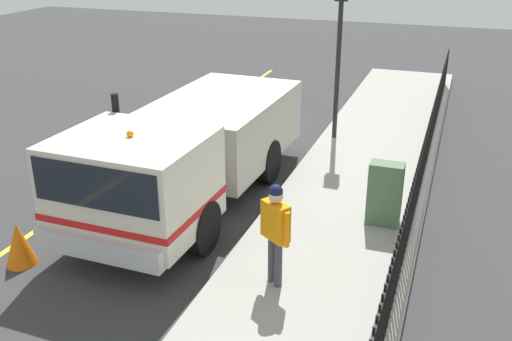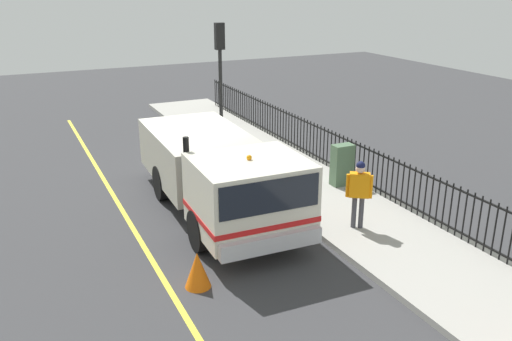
{
  "view_description": "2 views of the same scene",
  "coord_description": "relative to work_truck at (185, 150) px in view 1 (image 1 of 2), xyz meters",
  "views": [
    {
      "loc": [
        4.94,
        -12.2,
        5.26
      ],
      "look_at": [
        1.67,
        -3.02,
        1.21
      ],
      "focal_mm": 41.17,
      "sensor_mm": 36.0,
      "label": 1
    },
    {
      "loc": [
        -4.63,
        -14.42,
        5.77
      ],
      "look_at": [
        0.62,
        -3.36,
        1.43
      ],
      "focal_mm": 37.89,
      "sensor_mm": 36.0,
      "label": 2
    }
  ],
  "objects": [
    {
      "name": "utility_cabinet",
      "position": [
        3.87,
        0.3,
        -0.48
      ],
      "size": [
        0.61,
        0.36,
        1.2
      ],
      "primitive_type": "cube",
      "color": "#4C6B4C",
      "rests_on": "sidewalk_slab"
    },
    {
      "name": "iron_fence",
      "position": [
        4.39,
        2.53,
        -0.46
      ],
      "size": [
        0.04,
        18.29,
        1.23
      ],
      "color": "black",
      "rests_on": "sidewalk_slab"
    },
    {
      "name": "work_truck",
      "position": [
        0.0,
        0.0,
        0.0
      ],
      "size": [
        2.59,
        6.95,
        2.42
      ],
      "rotation": [
        0.0,
        0.0,
        3.12
      ],
      "color": "silver",
      "rests_on": "ground"
    },
    {
      "name": "traffic_light_near",
      "position": [
        1.95,
        4.78,
        1.97
      ],
      "size": [
        0.3,
        0.22,
        4.32
      ],
      "rotation": [
        0.0,
        0.0,
        3.12
      ],
      "color": "black",
      "rests_on": "sidewalk_slab"
    },
    {
      "name": "ground_plane",
      "position": [
        -0.02,
        2.53,
        -1.23
      ],
      "size": [
        47.24,
        47.24,
        0.0
      ],
      "primitive_type": "plane",
      "color": "#38383A",
      "rests_on": "ground"
    },
    {
      "name": "lane_marking",
      "position": [
        -2.23,
        2.53,
        -1.22
      ],
      "size": [
        0.12,
        19.32,
        0.01
      ],
      "primitive_type": "cube",
      "color": "yellow",
      "rests_on": "ground"
    },
    {
      "name": "sidewalk_slab",
      "position": [
        3.09,
        2.53,
        -1.15
      ],
      "size": [
        2.99,
        21.47,
        0.14
      ],
      "primitive_type": "cube",
      "color": "#A3A099",
      "rests_on": "ground"
    },
    {
      "name": "worker_standing",
      "position": [
        2.59,
        -2.27,
        -0.06
      ],
      "size": [
        0.53,
        0.44,
        1.67
      ],
      "rotation": [
        0.0,
        0.0,
        2.54
      ],
      "color": "orange",
      "rests_on": "sidewalk_slab"
    },
    {
      "name": "traffic_cone",
      "position": [
        -1.68,
        -2.94,
        -0.85
      ],
      "size": [
        0.52,
        0.52,
        0.75
      ],
      "primitive_type": "cone",
      "color": "orange",
      "rests_on": "ground"
    }
  ]
}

